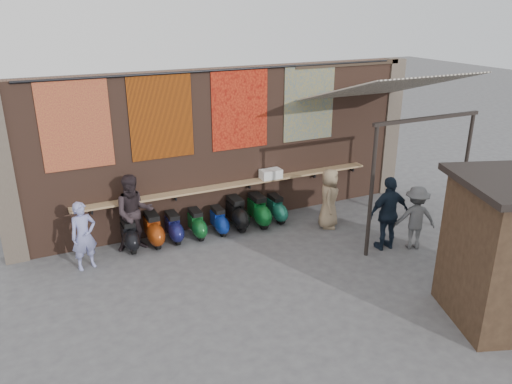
% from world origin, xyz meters
% --- Properties ---
extents(ground, '(70.00, 70.00, 0.00)m').
position_xyz_m(ground, '(0.00, 0.00, 0.00)').
color(ground, '#474749').
rests_on(ground, ground).
extents(brick_wall, '(10.00, 0.40, 4.00)m').
position_xyz_m(brick_wall, '(0.00, 2.70, 2.00)').
color(brick_wall, brown).
rests_on(brick_wall, ground).
extents(pier_left, '(0.50, 0.50, 4.00)m').
position_xyz_m(pier_left, '(-5.20, 2.70, 2.00)').
color(pier_left, '#4C4238').
rests_on(pier_left, ground).
extents(pier_right, '(0.50, 0.50, 4.00)m').
position_xyz_m(pier_right, '(5.20, 2.70, 2.00)').
color(pier_right, '#4C4238').
rests_on(pier_right, ground).
extents(eating_counter, '(8.00, 0.32, 0.05)m').
position_xyz_m(eating_counter, '(0.00, 2.33, 1.10)').
color(eating_counter, '#9E7A51').
rests_on(eating_counter, brick_wall).
extents(shelf_box, '(0.56, 0.33, 0.24)m').
position_xyz_m(shelf_box, '(1.09, 2.30, 1.25)').
color(shelf_box, white).
rests_on(shelf_box, eating_counter).
extents(tapestry_redgold, '(1.50, 0.02, 2.00)m').
position_xyz_m(tapestry_redgold, '(-3.60, 2.48, 3.00)').
color(tapestry_redgold, maroon).
rests_on(tapestry_redgold, brick_wall).
extents(tapestry_sun, '(1.50, 0.02, 2.00)m').
position_xyz_m(tapestry_sun, '(-1.70, 2.48, 3.00)').
color(tapestry_sun, '#C44E0B').
rests_on(tapestry_sun, brick_wall).
extents(tapestry_orange, '(1.50, 0.02, 2.00)m').
position_xyz_m(tapestry_orange, '(0.30, 2.48, 3.00)').
color(tapestry_orange, red).
rests_on(tapestry_orange, brick_wall).
extents(tapestry_multi, '(1.50, 0.02, 2.00)m').
position_xyz_m(tapestry_multi, '(2.30, 2.48, 3.00)').
color(tapestry_multi, '#234F82').
rests_on(tapestry_multi, brick_wall).
extents(hang_rail, '(9.50, 0.06, 0.06)m').
position_xyz_m(hang_rail, '(0.00, 2.47, 3.98)').
color(hang_rail, black).
rests_on(hang_rail, brick_wall).
extents(scooter_stool_0, '(0.35, 0.78, 0.74)m').
position_xyz_m(scooter_stool_0, '(-2.76, 2.03, 0.37)').
color(scooter_stool_0, black).
rests_on(scooter_stool_0, ground).
extents(scooter_stool_1, '(0.37, 0.83, 0.79)m').
position_xyz_m(scooter_stool_1, '(-2.19, 2.05, 0.39)').
color(scooter_stool_1, '#8B320C').
rests_on(scooter_stool_1, ground).
extents(scooter_stool_2, '(0.34, 0.75, 0.71)m').
position_xyz_m(scooter_stool_2, '(-1.70, 2.03, 0.35)').
color(scooter_stool_2, '#131549').
rests_on(scooter_stool_2, ground).
extents(scooter_stool_3, '(0.33, 0.74, 0.70)m').
position_xyz_m(scooter_stool_3, '(-1.12, 1.99, 0.35)').
color(scooter_stool_3, '#0F4F1F').
rests_on(scooter_stool_3, ground).
extents(scooter_stool_4, '(0.32, 0.71, 0.67)m').
position_xyz_m(scooter_stool_4, '(-0.54, 1.97, 0.34)').
color(scooter_stool_4, navy).
rests_on(scooter_stool_4, ground).
extents(scooter_stool_5, '(0.39, 0.86, 0.82)m').
position_xyz_m(scooter_stool_5, '(-0.01, 2.05, 0.41)').
color(scooter_stool_5, black).
rests_on(scooter_stool_5, ground).
extents(scooter_stool_6, '(0.39, 0.86, 0.82)m').
position_xyz_m(scooter_stool_6, '(0.57, 1.97, 0.41)').
color(scooter_stool_6, '#0C561F').
rests_on(scooter_stool_6, ground).
extents(scooter_stool_7, '(0.33, 0.74, 0.70)m').
position_xyz_m(scooter_stool_7, '(1.12, 2.02, 0.35)').
color(scooter_stool_7, '#1B6C56').
rests_on(scooter_stool_7, ground).
extents(diner_left, '(0.63, 0.49, 1.54)m').
position_xyz_m(diner_left, '(-3.81, 1.58, 0.77)').
color(diner_left, '#868AC3').
rests_on(diner_left, ground).
extents(diner_right, '(0.94, 0.76, 1.85)m').
position_xyz_m(diner_right, '(-2.62, 2.00, 0.92)').
color(diner_right, black).
rests_on(diner_right, ground).
extents(shopper_navy, '(1.08, 0.51, 1.79)m').
position_xyz_m(shopper_navy, '(2.73, -0.51, 0.89)').
color(shopper_navy, black).
rests_on(shopper_navy, ground).
extents(shopper_grey, '(1.14, 0.95, 1.54)m').
position_xyz_m(shopper_grey, '(3.34, -0.75, 0.77)').
color(shopper_grey, '#535558').
rests_on(shopper_grey, ground).
extents(shopper_tan, '(0.87, 0.92, 1.58)m').
position_xyz_m(shopper_tan, '(2.17, 1.12, 0.79)').
color(shopper_tan, '#927B5D').
rests_on(shopper_tan, ground).
extents(stall_sign, '(1.14, 0.44, 0.50)m').
position_xyz_m(stall_sign, '(3.40, -2.89, 1.89)').
color(stall_sign, gold).
rests_on(stall_sign, market_stall).
extents(stall_shelf, '(1.91, 0.77, 0.06)m').
position_xyz_m(stall_shelf, '(3.40, -2.89, 0.95)').
color(stall_shelf, '#473321').
rests_on(stall_shelf, market_stall).
extents(awning_canvas, '(3.20, 3.28, 0.97)m').
position_xyz_m(awning_canvas, '(3.50, 0.90, 3.55)').
color(awning_canvas, beige).
rests_on(awning_canvas, brick_wall).
extents(awning_ledger, '(3.30, 0.08, 0.12)m').
position_xyz_m(awning_ledger, '(3.50, 2.49, 3.95)').
color(awning_ledger, '#33261C').
rests_on(awning_ledger, brick_wall).
extents(awning_header, '(3.00, 0.08, 0.08)m').
position_xyz_m(awning_header, '(3.50, -0.60, 3.08)').
color(awning_header, black).
rests_on(awning_header, awning_post_left).
extents(awning_post_left, '(0.09, 0.09, 3.10)m').
position_xyz_m(awning_post_left, '(2.10, -0.60, 1.55)').
color(awning_post_left, black).
rests_on(awning_post_left, ground).
extents(awning_post_right, '(0.09, 0.09, 3.10)m').
position_xyz_m(awning_post_right, '(4.90, -0.60, 1.55)').
color(awning_post_right, black).
rests_on(awning_post_right, ground).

